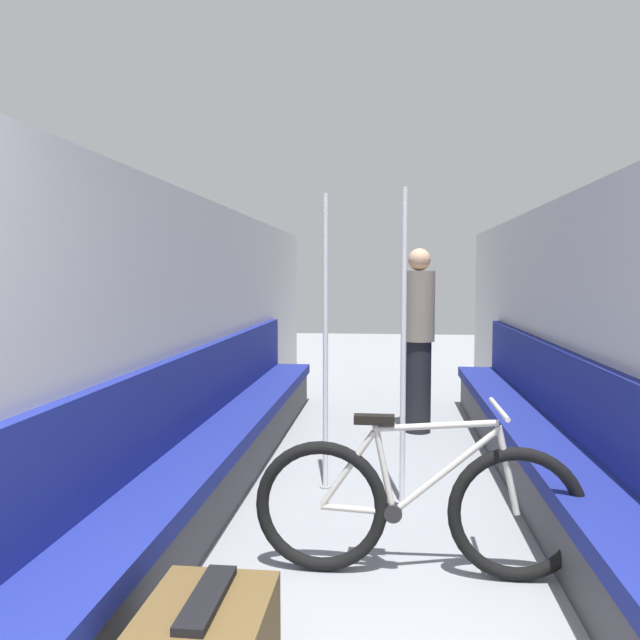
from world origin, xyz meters
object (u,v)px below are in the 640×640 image
bench_seat_row_right (542,447)px  bench_seat_row_left (224,438)px  grab_pole_near (403,352)px  grab_pole_far (326,347)px  bicycle (417,507)px  passenger_standing (419,338)px

bench_seat_row_right → bench_seat_row_left: bearing=180.0°
bench_seat_row_right → grab_pole_near: size_ratio=2.82×
bench_seat_row_left → grab_pole_far: grab_pole_far is taller
bicycle → grab_pole_near: bearing=104.8°
bench_seat_row_right → bicycle: bench_seat_row_right is taller
bicycle → grab_pole_far: (-0.58, 1.23, 0.65)m
grab_pole_near → passenger_standing: size_ratio=1.18×
bench_seat_row_right → grab_pole_near: (-0.96, -0.33, 0.69)m
grab_pole_near → grab_pole_far: 0.58m
bench_seat_row_right → passenger_standing: passenger_standing is taller
grab_pole_near → grab_pole_far: bearing=155.2°
grab_pole_near → passenger_standing: grab_pole_near is taller
bicycle → grab_pole_near: (-0.05, 0.99, 0.65)m
passenger_standing → grab_pole_far: bearing=57.0°
bench_seat_row_right → bicycle: size_ratio=3.56×
bench_seat_row_left → bench_seat_row_right: size_ratio=1.00×
bench_seat_row_left → passenger_standing: (1.47, 1.57, 0.59)m
bench_seat_row_right → passenger_standing: (-0.78, 1.57, 0.59)m
bicycle → bench_seat_row_left: bearing=147.1°
bicycle → passenger_standing: passenger_standing is taller
bench_seat_row_right → grab_pole_far: grab_pole_far is taller
grab_pole_near → passenger_standing: (0.19, 1.90, -0.09)m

